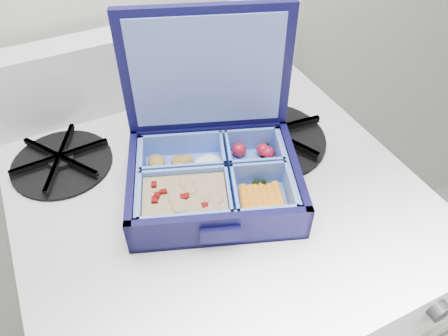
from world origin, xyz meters
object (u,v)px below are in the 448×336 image
bento_box (214,181)px  burner_grate (268,134)px  stove (216,318)px  fork (211,135)px

bento_box → burner_grate: 0.14m
bento_box → burner_grate: bearing=48.7°
stove → fork: (0.04, 0.10, 0.42)m
bento_box → burner_grate: size_ratio=1.23×
stove → bento_box: 0.45m
burner_grate → fork: burner_grate is taller
stove → fork: 0.43m
stove → fork: fork is taller
bento_box → stove: bearing=91.7°
bento_box → fork: bearing=87.9°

